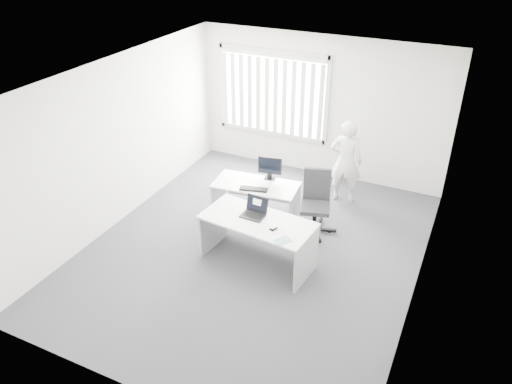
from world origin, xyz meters
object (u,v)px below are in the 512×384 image
at_px(desk_near, 258,232).
at_px(monitor, 270,168).
at_px(laptop, 253,209).
at_px(office_chair, 315,213).
at_px(person, 346,161).
at_px(desk_far, 256,193).

bearing_deg(desk_near, monitor, 112.94).
bearing_deg(desk_near, laptop, 160.07).
xyz_separation_m(office_chair, laptop, (-0.60, -1.17, 0.57)).
xyz_separation_m(desk_near, laptop, (-0.11, 0.05, 0.35)).
relative_size(laptop, monitor, 0.84).
relative_size(office_chair, person, 0.68).
distance_m(desk_near, monitor, 1.53).
height_order(laptop, monitor, monitor).
bearing_deg(monitor, desk_near, -83.75).
distance_m(office_chair, laptop, 1.43).
relative_size(desk_far, office_chair, 1.40).
bearing_deg(monitor, desk_far, -127.24).
distance_m(desk_near, desk_far, 1.30).
xyz_separation_m(desk_near, monitor, (-0.44, 1.43, 0.31)).
bearing_deg(person, monitor, 34.44).
bearing_deg(person, office_chair, 75.74).
bearing_deg(laptop, person, 74.32).
xyz_separation_m(office_chair, person, (0.14, 1.18, 0.46)).
xyz_separation_m(desk_far, person, (1.21, 1.23, 0.32)).
distance_m(desk_far, laptop, 1.28).
bearing_deg(person, desk_far, 38.22).
xyz_separation_m(desk_far, laptop, (0.47, -1.11, 0.43)).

